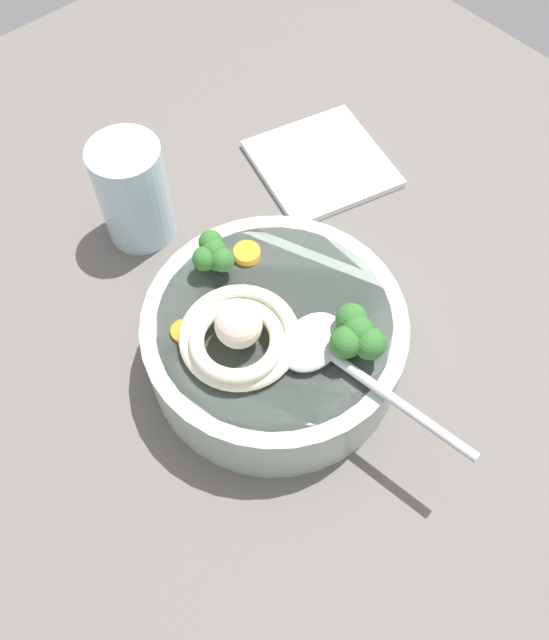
{
  "coord_description": "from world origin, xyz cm",
  "views": [
    {
      "loc": [
        22.01,
        -15.04,
        56.78
      ],
      "look_at": [
        1.14,
        3.36,
        10.49
      ],
      "focal_mm": 36.94,
      "sensor_mm": 36.0,
      "label": 1
    }
  ],
  "objects_px": {
    "noodle_pile": "(236,336)",
    "drinking_glass": "(133,192)",
    "soup_spoon": "(326,352)",
    "folded_napkin": "(322,164)",
    "soup_bowl": "(274,340)"
  },
  "relations": [
    {
      "from": "soup_bowl",
      "to": "folded_napkin",
      "type": "height_order",
      "value": "soup_bowl"
    },
    {
      "from": "noodle_pile",
      "to": "soup_spoon",
      "type": "bearing_deg",
      "value": 40.09
    },
    {
      "from": "soup_bowl",
      "to": "soup_spoon",
      "type": "distance_m",
      "value": 0.07
    },
    {
      "from": "noodle_pile",
      "to": "soup_bowl",
      "type": "bearing_deg",
      "value": 86.22
    },
    {
      "from": "noodle_pile",
      "to": "drinking_glass",
      "type": "height_order",
      "value": "noodle_pile"
    },
    {
      "from": "drinking_glass",
      "to": "folded_napkin",
      "type": "bearing_deg",
      "value": 73.66
    },
    {
      "from": "soup_bowl",
      "to": "soup_spoon",
      "type": "height_order",
      "value": "soup_spoon"
    },
    {
      "from": "soup_spoon",
      "to": "drinking_glass",
      "type": "relative_size",
      "value": 1.59
    },
    {
      "from": "drinking_glass",
      "to": "soup_bowl",
      "type": "bearing_deg",
      "value": 0.43
    },
    {
      "from": "soup_bowl",
      "to": "noodle_pile",
      "type": "height_order",
      "value": "noodle_pile"
    },
    {
      "from": "noodle_pile",
      "to": "soup_spoon",
      "type": "height_order",
      "value": "noodle_pile"
    },
    {
      "from": "soup_bowl",
      "to": "folded_napkin",
      "type": "bearing_deg",
      "value": 126.45
    },
    {
      "from": "soup_bowl",
      "to": "soup_spoon",
      "type": "xyz_separation_m",
      "value": [
        0.05,
        0.01,
        0.04
      ]
    },
    {
      "from": "soup_spoon",
      "to": "folded_napkin",
      "type": "xyz_separation_m",
      "value": [
        -0.2,
        0.19,
        -0.07
      ]
    },
    {
      "from": "soup_bowl",
      "to": "folded_napkin",
      "type": "relative_size",
      "value": 1.66
    }
  ]
}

